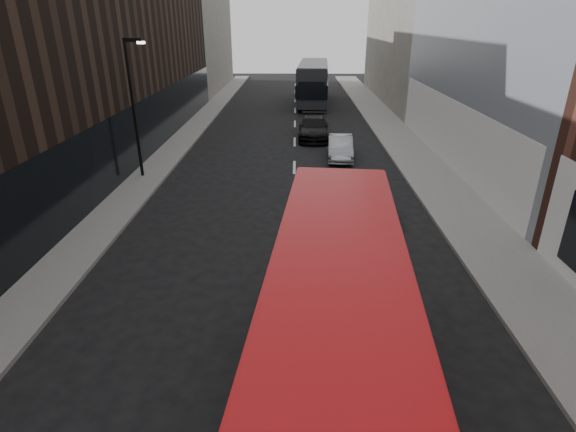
{
  "coord_description": "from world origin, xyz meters",
  "views": [
    {
      "loc": [
        0.06,
        -5.24,
        7.96
      ],
      "look_at": [
        -0.15,
        7.2,
        2.5
      ],
      "focal_mm": 28.0,
      "sensor_mm": 36.0,
      "label": 1
    }
  ],
  "objects_px": {
    "grey_bus": "(313,82)",
    "car_b": "(340,147)",
    "red_bus": "(336,351)",
    "car_a": "(367,195)",
    "car_c": "(314,128)",
    "street_lamp": "(134,100)"
  },
  "relations": [
    {
      "from": "street_lamp",
      "to": "car_c",
      "type": "bearing_deg",
      "value": 43.64
    },
    {
      "from": "grey_bus",
      "to": "car_a",
      "type": "xyz_separation_m",
      "value": [
        1.47,
        -28.41,
        -1.37
      ]
    },
    {
      "from": "street_lamp",
      "to": "car_b",
      "type": "bearing_deg",
      "value": 19.64
    },
    {
      "from": "car_a",
      "to": "car_c",
      "type": "bearing_deg",
      "value": 92.38
    },
    {
      "from": "red_bus",
      "to": "car_b",
      "type": "height_order",
      "value": "red_bus"
    },
    {
      "from": "car_a",
      "to": "grey_bus",
      "type": "bearing_deg",
      "value": 87.33
    },
    {
      "from": "grey_bus",
      "to": "car_b",
      "type": "height_order",
      "value": "grey_bus"
    },
    {
      "from": "street_lamp",
      "to": "car_a",
      "type": "relative_size",
      "value": 1.52
    },
    {
      "from": "grey_bus",
      "to": "car_b",
      "type": "relative_size",
      "value": 2.99
    },
    {
      "from": "car_b",
      "to": "street_lamp",
      "type": "bearing_deg",
      "value": -156.98
    },
    {
      "from": "red_bus",
      "to": "car_a",
      "type": "bearing_deg",
      "value": 83.98
    },
    {
      "from": "car_a",
      "to": "car_c",
      "type": "relative_size",
      "value": 0.87
    },
    {
      "from": "street_lamp",
      "to": "car_b",
      "type": "xyz_separation_m",
      "value": [
        11.05,
        3.94,
        -3.49
      ]
    },
    {
      "from": "street_lamp",
      "to": "grey_bus",
      "type": "xyz_separation_m",
      "value": [
        10.03,
        23.97,
        -2.03
      ]
    },
    {
      "from": "red_bus",
      "to": "car_c",
      "type": "relative_size",
      "value": 2.04
    },
    {
      "from": "red_bus",
      "to": "grey_bus",
      "type": "height_order",
      "value": "red_bus"
    },
    {
      "from": "grey_bus",
      "to": "car_b",
      "type": "distance_m",
      "value": 20.11
    },
    {
      "from": "red_bus",
      "to": "grey_bus",
      "type": "relative_size",
      "value": 0.86
    },
    {
      "from": "grey_bus",
      "to": "red_bus",
      "type": "bearing_deg",
      "value": -88.06
    },
    {
      "from": "street_lamp",
      "to": "red_bus",
      "type": "xyz_separation_m",
      "value": [
        9.04,
        -16.7,
        -1.8
      ]
    },
    {
      "from": "red_bus",
      "to": "car_c",
      "type": "xyz_separation_m",
      "value": [
        0.54,
        25.84,
        -1.62
      ]
    },
    {
      "from": "red_bus",
      "to": "grey_bus",
      "type": "xyz_separation_m",
      "value": [
        0.99,
        40.67,
        -0.23
      ]
    }
  ]
}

